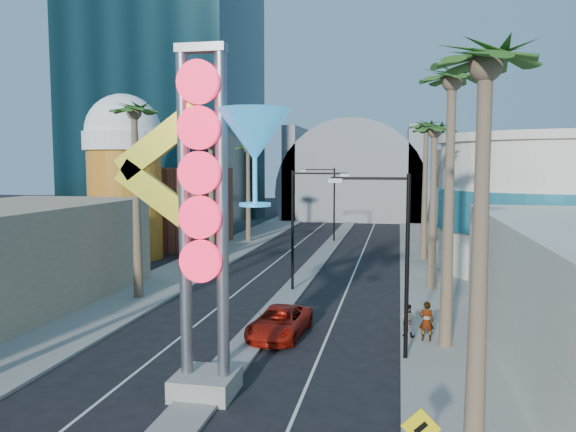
% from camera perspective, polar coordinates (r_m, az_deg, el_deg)
% --- Properties ---
extents(sidewalk_west, '(5.00, 100.00, 0.15)m').
position_cam_1_polar(sidewalk_west, '(54.05, -6.50, -3.59)').
color(sidewalk_west, gray).
rests_on(sidewalk_west, ground).
extents(sidewalk_east, '(5.00, 100.00, 0.15)m').
position_cam_1_polar(sidewalk_east, '(51.60, 14.09, -4.15)').
color(sidewalk_east, gray).
rests_on(sidewalk_east, ground).
extents(median, '(1.60, 84.00, 0.15)m').
position_cam_1_polar(median, '(54.92, 3.97, -3.43)').
color(median, gray).
rests_on(median, ground).
extents(hotel_tower, '(20.00, 20.00, 50.00)m').
position_cam_1_polar(hotel_tower, '(75.56, -12.09, 17.88)').
color(hotel_tower, black).
rests_on(hotel_tower, ground).
extents(brick_filler_west, '(10.00, 10.00, 8.00)m').
position_cam_1_polar(brick_filler_west, '(58.65, -11.71, 0.89)').
color(brick_filler_west, brown).
rests_on(brick_filler_west, ground).
extents(filler_east, '(10.00, 20.00, 10.00)m').
position_cam_1_polar(filler_east, '(64.60, 19.39, 1.98)').
color(filler_east, tan).
rests_on(filler_east, ground).
extents(beer_mug, '(7.00, 7.00, 14.50)m').
position_cam_1_polar(beer_mug, '(51.67, -16.27, 4.47)').
color(beer_mug, '#C16019').
rests_on(beer_mug, ground).
extents(turquoise_building, '(16.60, 16.60, 10.60)m').
position_cam_1_polar(turquoise_building, '(47.30, 24.88, 0.98)').
color(turquoise_building, beige).
rests_on(turquoise_building, ground).
extents(canopy, '(22.00, 16.00, 22.00)m').
position_cam_1_polar(canopy, '(88.21, 6.79, 2.61)').
color(canopy, slate).
rests_on(canopy, ground).
extents(neon_sign, '(6.53, 2.60, 12.55)m').
position_cam_1_polar(neon_sign, '(19.77, -6.45, 2.09)').
color(neon_sign, gray).
rests_on(neon_sign, ground).
extents(streetlight_0, '(3.79, 0.25, 8.00)m').
position_cam_1_polar(streetlight_0, '(36.56, 1.30, -0.23)').
color(streetlight_0, black).
rests_on(streetlight_0, ground).
extents(streetlight_1, '(3.79, 0.25, 8.00)m').
position_cam_1_polar(streetlight_1, '(60.40, 4.21, 1.94)').
color(streetlight_1, black).
rests_on(streetlight_1, ground).
extents(streetlight_2, '(3.45, 0.25, 8.00)m').
position_cam_1_polar(streetlight_2, '(24.12, 10.91, -3.31)').
color(streetlight_2, black).
rests_on(streetlight_2, ground).
extents(palm_1, '(2.40, 2.40, 12.70)m').
position_cam_1_polar(palm_1, '(35.64, -15.34, 9.01)').
color(palm_1, brown).
rests_on(palm_1, ground).
extents(palm_2, '(2.40, 2.40, 11.20)m').
position_cam_1_polar(palm_2, '(48.51, -7.86, 6.53)').
color(palm_2, brown).
rests_on(palm_2, ground).
extents(palm_3, '(2.40, 2.40, 11.20)m').
position_cam_1_polar(palm_3, '(59.98, -4.09, 6.32)').
color(palm_3, brown).
rests_on(palm_3, ground).
extents(palm_4, '(2.40, 2.40, 12.20)m').
position_cam_1_polar(palm_4, '(16.12, 19.38, 12.04)').
color(palm_4, brown).
rests_on(palm_4, ground).
extents(palm_5, '(2.40, 2.40, 13.20)m').
position_cam_1_polar(palm_5, '(26.10, 16.29, 11.39)').
color(palm_5, brown).
rests_on(palm_5, ground).
extents(palm_6, '(2.40, 2.40, 11.70)m').
position_cam_1_polar(palm_6, '(37.94, 14.64, 7.44)').
color(palm_6, brown).
rests_on(palm_6, ground).
extents(palm_7, '(2.40, 2.40, 12.70)m').
position_cam_1_polar(palm_7, '(49.96, 13.85, 7.93)').
color(palm_7, brown).
rests_on(palm_7, ground).
extents(red_pickup, '(2.74, 5.24, 1.41)m').
position_cam_1_polar(red_pickup, '(27.85, -0.86, -10.75)').
color(red_pickup, '#B51B0D').
rests_on(red_pickup, ground).
extents(pedestrian_a, '(0.68, 0.45, 1.87)m').
position_cam_1_polar(pedestrian_a, '(27.44, 13.88, -10.33)').
color(pedestrian_a, gray).
rests_on(pedestrian_a, sidewalk_east).
extents(pedestrian_b, '(0.91, 0.80, 1.58)m').
position_cam_1_polar(pedestrian_b, '(27.96, 12.01, -10.30)').
color(pedestrian_b, gray).
rests_on(pedestrian_b, sidewalk_east).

